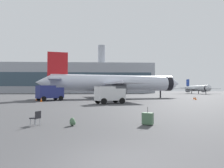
{
  "coord_description": "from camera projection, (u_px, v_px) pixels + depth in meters",
  "views": [
    {
      "loc": [
        -0.27,
        -5.57,
        2.17
      ],
      "look_at": [
        1.07,
        24.62,
        3.0
      ],
      "focal_mm": 31.08,
      "sensor_mm": 36.0,
      "label": 1
    }
  ],
  "objects": [
    {
      "name": "airplane_at_gate",
      "position": [
        115.0,
        83.0,
        46.65
      ],
      "size": [
        35.5,
        32.27,
        10.5
      ],
      "color": "silver",
      "rests_on": "ground"
    },
    {
      "name": "safety_cone_outer",
      "position": [
        37.0,
        99.0,
        37.82
      ],
      "size": [
        0.44,
        0.44,
        0.61
      ],
      "color": "#F2590C",
      "rests_on": "ground"
    },
    {
      "name": "gate_chair",
      "position": [
        36.0,
        117.0,
        11.64
      ],
      "size": [
        0.62,
        0.62,
        0.86
      ],
      "color": "black",
      "rests_on": "ground"
    },
    {
      "name": "safety_cone_far",
      "position": [
        196.0,
        98.0,
        39.95
      ],
      "size": [
        0.44,
        0.44,
        0.67
      ],
      "color": "#F2590C",
      "rests_on": "ground"
    },
    {
      "name": "safety_cone_near",
      "position": [
        194.0,
        98.0,
        42.56
      ],
      "size": [
        0.44,
        0.44,
        0.6
      ],
      "color": "#F2590C",
      "rests_on": "ground"
    },
    {
      "name": "terminal_building",
      "position": [
        79.0,
        78.0,
        119.57
      ],
      "size": [
        89.79,
        20.69,
        29.53
      ],
      "color": "#9EA3AD",
      "rests_on": "ground"
    },
    {
      "name": "ground_plane",
      "position": [
        113.0,
        165.0,
        5.51
      ],
      "size": [
        400.0,
        400.0,
        0.0
      ],
      "primitive_type": "plane",
      "color": "#424244"
    },
    {
      "name": "service_truck",
      "position": [
        50.0,
        92.0,
        37.04
      ],
      "size": [
        5.11,
        4.74,
        2.9
      ],
      "color": "navy",
      "rests_on": "ground"
    },
    {
      "name": "rolling_suitcase",
      "position": [
        148.0,
        118.0,
        11.8
      ],
      "size": [
        0.75,
        0.67,
        1.1
      ],
      "color": "#476B4C",
      "rests_on": "ground"
    },
    {
      "name": "cargo_van",
      "position": [
        110.0,
        94.0,
        29.41
      ],
      "size": [
        4.83,
        3.81,
        2.6
      ],
      "color": "white",
      "rests_on": "ground"
    },
    {
      "name": "traveller_backpack",
      "position": [
        73.0,
        122.0,
        11.53
      ],
      "size": [
        0.36,
        0.4,
        0.48
      ],
      "color": "#476B4C",
      "rests_on": "ground"
    },
    {
      "name": "safety_cone_mid",
      "position": [
        41.0,
        100.0,
        33.68
      ],
      "size": [
        0.44,
        0.44,
        0.78
      ],
      "color": "#F2590C",
      "rests_on": "ground"
    },
    {
      "name": "airplane_taxiing",
      "position": [
        196.0,
        88.0,
        93.53
      ],
      "size": [
        22.83,
        25.4,
        7.49
      ],
      "color": "silver",
      "rests_on": "ground"
    }
  ]
}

